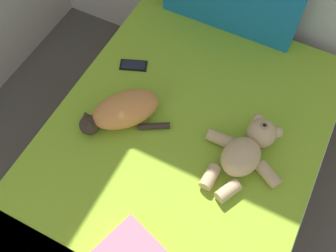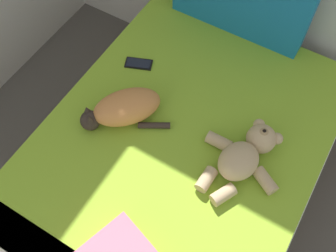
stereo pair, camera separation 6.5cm
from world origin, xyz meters
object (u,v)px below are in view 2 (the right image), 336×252
(bed, at_px, (175,170))
(cell_phone, at_px, (139,64))
(cat, at_px, (123,109))
(teddy_bear, at_px, (245,155))

(bed, xyz_separation_m, cell_phone, (-0.43, 0.34, 0.29))
(bed, xyz_separation_m, cat, (-0.31, 0.02, 0.35))
(cat, height_order, cell_phone, cat)
(bed, distance_m, cat, 0.47)
(cat, bearing_deg, teddy_bear, 7.05)
(cat, relative_size, cell_phone, 2.50)
(bed, bearing_deg, cat, 176.85)
(teddy_bear, height_order, cell_phone, teddy_bear)
(cell_phone, bearing_deg, bed, -37.85)
(cat, bearing_deg, bed, -3.15)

